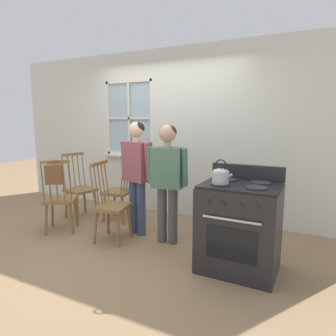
{
  "coord_description": "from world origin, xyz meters",
  "views": [
    {
      "loc": [
        2.21,
        -3.03,
        1.58
      ],
      "look_at": [
        0.61,
        0.13,
        1.0
      ],
      "focal_mm": 32.0,
      "sensor_mm": 36.0,
      "label": 1
    }
  ],
  "objects_px": {
    "chair_near_wall": "(119,192)",
    "potted_plant": "(131,150)",
    "person_teen_center": "(167,172)",
    "stove": "(239,226)",
    "handbag": "(54,174)",
    "chair_center_cluster": "(111,206)",
    "chair_near_stove": "(80,189)",
    "person_elderly_left": "(137,168)",
    "chair_by_window": "(60,199)",
    "kettle": "(221,175)"
  },
  "relations": [
    {
      "from": "chair_by_window",
      "to": "chair_near_stove",
      "type": "bearing_deg",
      "value": -105.03
    },
    {
      "from": "potted_plant",
      "to": "chair_near_wall",
      "type": "bearing_deg",
      "value": -73.75
    },
    {
      "from": "chair_by_window",
      "to": "chair_near_stove",
      "type": "height_order",
      "value": "same"
    },
    {
      "from": "chair_by_window",
      "to": "stove",
      "type": "distance_m",
      "value": 2.52
    },
    {
      "from": "chair_center_cluster",
      "to": "chair_near_stove",
      "type": "distance_m",
      "value": 1.15
    },
    {
      "from": "chair_near_wall",
      "to": "person_teen_center",
      "type": "bearing_deg",
      "value": 59.73
    },
    {
      "from": "person_elderly_left",
      "to": "potted_plant",
      "type": "bearing_deg",
      "value": 141.22
    },
    {
      "from": "chair_near_stove",
      "to": "kettle",
      "type": "distance_m",
      "value": 2.68
    },
    {
      "from": "chair_by_window",
      "to": "kettle",
      "type": "relative_size",
      "value": 4.22
    },
    {
      "from": "handbag",
      "to": "chair_center_cluster",
      "type": "bearing_deg",
      "value": 19.99
    },
    {
      "from": "kettle",
      "to": "handbag",
      "type": "height_order",
      "value": "kettle"
    },
    {
      "from": "person_teen_center",
      "to": "stove",
      "type": "xyz_separation_m",
      "value": [
        0.99,
        -0.28,
        -0.46
      ]
    },
    {
      "from": "person_elderly_left",
      "to": "person_teen_center",
      "type": "xyz_separation_m",
      "value": [
        0.51,
        -0.08,
        -0.0
      ]
    },
    {
      "from": "handbag",
      "to": "chair_near_stove",
      "type": "bearing_deg",
      "value": 112.13
    },
    {
      "from": "chair_near_stove",
      "to": "person_teen_center",
      "type": "distance_m",
      "value": 1.8
    },
    {
      "from": "chair_near_stove",
      "to": "potted_plant",
      "type": "bearing_deg",
      "value": -16.56
    },
    {
      "from": "kettle",
      "to": "potted_plant",
      "type": "xyz_separation_m",
      "value": [
        -2.06,
        1.47,
        0.02
      ]
    },
    {
      "from": "chair_by_window",
      "to": "person_elderly_left",
      "type": "relative_size",
      "value": 0.68
    },
    {
      "from": "handbag",
      "to": "potted_plant",
      "type": "bearing_deg",
      "value": 84.31
    },
    {
      "from": "chair_center_cluster",
      "to": "kettle",
      "type": "xyz_separation_m",
      "value": [
        1.51,
        -0.14,
        0.56
      ]
    },
    {
      "from": "stove",
      "to": "potted_plant",
      "type": "relative_size",
      "value": 3.3
    },
    {
      "from": "person_elderly_left",
      "to": "potted_plant",
      "type": "height_order",
      "value": "person_elderly_left"
    },
    {
      "from": "chair_center_cluster",
      "to": "kettle",
      "type": "bearing_deg",
      "value": -105.32
    },
    {
      "from": "kettle",
      "to": "person_elderly_left",
      "type": "bearing_deg",
      "value": 159.61
    },
    {
      "from": "chair_center_cluster",
      "to": "handbag",
      "type": "height_order",
      "value": "same"
    },
    {
      "from": "person_teen_center",
      "to": "potted_plant",
      "type": "xyz_separation_m",
      "value": [
        -1.25,
        1.06,
        0.11
      ]
    },
    {
      "from": "kettle",
      "to": "handbag",
      "type": "relative_size",
      "value": 0.8
    },
    {
      "from": "chair_near_wall",
      "to": "person_elderly_left",
      "type": "distance_m",
      "value": 0.81
    },
    {
      "from": "chair_center_cluster",
      "to": "handbag",
      "type": "relative_size",
      "value": 3.4
    },
    {
      "from": "chair_by_window",
      "to": "handbag",
      "type": "relative_size",
      "value": 3.4
    },
    {
      "from": "potted_plant",
      "to": "chair_center_cluster",
      "type": "bearing_deg",
      "value": -67.45
    },
    {
      "from": "chair_near_wall",
      "to": "handbag",
      "type": "distance_m",
      "value": 1.09
    },
    {
      "from": "chair_by_window",
      "to": "person_teen_center",
      "type": "relative_size",
      "value": 0.69
    },
    {
      "from": "chair_near_wall",
      "to": "kettle",
      "type": "xyz_separation_m",
      "value": [
        1.87,
        -0.84,
        0.56
      ]
    },
    {
      "from": "person_teen_center",
      "to": "stove",
      "type": "bearing_deg",
      "value": -22.3
    },
    {
      "from": "stove",
      "to": "chair_center_cluster",
      "type": "bearing_deg",
      "value": 179.61
    },
    {
      "from": "chair_near_wall",
      "to": "kettle",
      "type": "height_order",
      "value": "kettle"
    },
    {
      "from": "chair_near_stove",
      "to": "stove",
      "type": "xyz_separation_m",
      "value": [
        2.71,
        -0.54,
        0.01
      ]
    },
    {
      "from": "person_elderly_left",
      "to": "person_teen_center",
      "type": "distance_m",
      "value": 0.51
    },
    {
      "from": "chair_by_window",
      "to": "chair_near_wall",
      "type": "relative_size",
      "value": 1.0
    },
    {
      "from": "person_teen_center",
      "to": "chair_center_cluster",
      "type": "bearing_deg",
      "value": -165.6
    },
    {
      "from": "kettle",
      "to": "potted_plant",
      "type": "height_order",
      "value": "potted_plant"
    },
    {
      "from": "person_elderly_left",
      "to": "person_teen_center",
      "type": "height_order",
      "value": "person_elderly_left"
    },
    {
      "from": "person_teen_center",
      "to": "chair_near_stove",
      "type": "bearing_deg",
      "value": 164.83
    },
    {
      "from": "chair_near_wall",
      "to": "potted_plant",
      "type": "relative_size",
      "value": 3.18
    },
    {
      "from": "chair_center_cluster",
      "to": "stove",
      "type": "distance_m",
      "value": 1.68
    },
    {
      "from": "chair_center_cluster",
      "to": "person_teen_center",
      "type": "bearing_deg",
      "value": -78.91
    },
    {
      "from": "person_elderly_left",
      "to": "handbag",
      "type": "relative_size",
      "value": 5.03
    },
    {
      "from": "chair_by_window",
      "to": "chair_near_wall",
      "type": "distance_m",
      "value": 0.89
    },
    {
      "from": "chair_near_wall",
      "to": "potted_plant",
      "type": "xyz_separation_m",
      "value": [
        -0.18,
        0.63,
        0.58
      ]
    }
  ]
}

